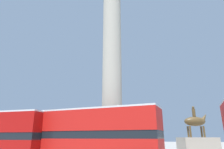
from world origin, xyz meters
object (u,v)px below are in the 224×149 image
at_px(monument_column, 112,73).
at_px(bus_c, 93,135).
at_px(street_lamp, 118,132).
at_px(equestrian_statue, 198,145).

height_order(monument_column, bus_c, monument_column).
relative_size(bus_c, street_lamp, 2.07).
height_order(monument_column, equestrian_statue, monument_column).
bearing_deg(bus_c, street_lamp, 62.64).
bearing_deg(monument_column, equestrian_statue, 29.43).
xyz_separation_m(equestrian_statue, street_lamp, (-6.65, -7.62, 1.22)).
distance_m(bus_c, equestrian_statue, 12.68).
relative_size(monument_column, street_lamp, 4.43).
relative_size(monument_column, equestrian_statue, 3.93).
bearing_deg(equestrian_statue, monument_column, -172.66).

